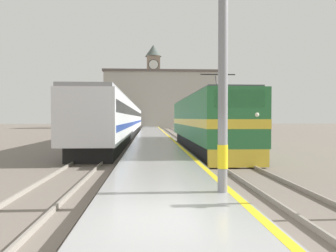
{
  "coord_description": "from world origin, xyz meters",
  "views": [
    {
      "loc": [
        -0.49,
        -6.13,
        2.28
      ],
      "look_at": [
        1.65,
        29.7,
        1.43
      ],
      "focal_mm": 35.0,
      "sensor_mm": 36.0,
      "label": 1
    }
  ],
  "objects_px": {
    "passenger_train": "(125,119)",
    "clock_tower": "(153,83)",
    "catenary_mast": "(227,44)",
    "locomotive_train": "(204,122)"
  },
  "relations": [
    {
      "from": "passenger_train",
      "to": "catenary_mast",
      "type": "bearing_deg",
      "value": -81.67
    },
    {
      "from": "locomotive_train",
      "to": "passenger_train",
      "type": "xyz_separation_m",
      "value": [
        -7.02,
        18.61,
        0.15
      ]
    },
    {
      "from": "clock_tower",
      "to": "passenger_train",
      "type": "bearing_deg",
      "value": -95.61
    },
    {
      "from": "catenary_mast",
      "to": "clock_tower",
      "type": "xyz_separation_m",
      "value": [
        -0.66,
        77.6,
        7.27
      ]
    },
    {
      "from": "catenary_mast",
      "to": "locomotive_train",
      "type": "bearing_deg",
      "value": 82.3
    },
    {
      "from": "passenger_train",
      "to": "clock_tower",
      "type": "relative_size",
      "value": 2.5
    },
    {
      "from": "passenger_train",
      "to": "clock_tower",
      "type": "bearing_deg",
      "value": 84.39
    },
    {
      "from": "clock_tower",
      "to": "catenary_mast",
      "type": "bearing_deg",
      "value": -89.51
    },
    {
      "from": "locomotive_train",
      "to": "catenary_mast",
      "type": "height_order",
      "value": "catenary_mast"
    },
    {
      "from": "catenary_mast",
      "to": "clock_tower",
      "type": "height_order",
      "value": "clock_tower"
    }
  ]
}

